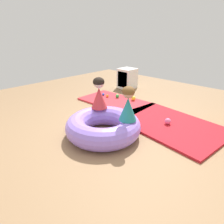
{
  "coord_description": "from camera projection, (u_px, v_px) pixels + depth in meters",
  "views": [
    {
      "loc": [
        2.05,
        -2.07,
        1.59
      ],
      "look_at": [
        -0.01,
        0.06,
        0.35
      ],
      "focal_mm": 31.94,
      "sensor_mm": 36.0,
      "label": 1
    }
  ],
  "objects": [
    {
      "name": "inflatable_cushion",
      "position": [
        103.0,
        126.0,
        3.15
      ],
      "size": [
        1.19,
        1.19,
        0.33
      ],
      "primitive_type": "torus",
      "color": "#9975EA",
      "rests_on": "ground"
    },
    {
      "name": "play_ball_yellow",
      "position": [
        133.0,
        98.0,
        4.66
      ],
      "size": [
        0.1,
        0.1,
        0.1
      ],
      "primitive_type": "sphere",
      "color": "yellow",
      "rests_on": "gym_mat_near_left"
    },
    {
      "name": "child_in_red",
      "position": [
        99.0,
        93.0,
        3.34
      ],
      "size": [
        0.3,
        0.3,
        0.53
      ],
      "rotation": [
        0.0,
        0.0,
        3.01
      ],
      "color": "red",
      "rests_on": "inflatable_cushion"
    },
    {
      "name": "play_ball_orange",
      "position": [
        107.0,
        96.0,
        4.88
      ],
      "size": [
        0.07,
        0.07,
        0.07
      ],
      "primitive_type": "sphere",
      "color": "orange",
      "rests_on": "gym_mat_near_left"
    },
    {
      "name": "gym_mat_far_left",
      "position": [
        170.0,
        124.0,
        3.54
      ],
      "size": [
        1.96,
        1.45,
        0.04
      ],
      "primitive_type": "cube",
      "rotation": [
        0.0,
        0.0,
        -0.12
      ],
      "color": "#B21923",
      "rests_on": "ground"
    },
    {
      "name": "ground_plane",
      "position": [
        110.0,
        133.0,
        3.3
      ],
      "size": [
        8.0,
        8.0,
        0.0
      ],
      "primitive_type": "plane",
      "color": "#93704C"
    },
    {
      "name": "child_in_teal",
      "position": [
        128.0,
        104.0,
        2.88
      ],
      "size": [
        0.28,
        0.28,
        0.52
      ],
      "rotation": [
        0.0,
        0.0,
        1.63
      ],
      "color": "teal",
      "rests_on": "inflatable_cushion"
    },
    {
      "name": "play_ball_blue",
      "position": [
        103.0,
        94.0,
        5.01
      ],
      "size": [
        0.07,
        0.07,
        0.07
      ],
      "primitive_type": "sphere",
      "color": "blue",
      "rests_on": "gym_mat_near_left"
    },
    {
      "name": "gym_mat_near_left",
      "position": [
        115.0,
        102.0,
        4.66
      ],
      "size": [
        1.67,
        0.99,
        0.04
      ],
      "primitive_type": "cube",
      "rotation": [
        0.0,
        0.0,
        0.04
      ],
      "color": "red",
      "rests_on": "ground"
    },
    {
      "name": "storage_cube",
      "position": [
        127.0,
        78.0,
        5.71
      ],
      "size": [
        0.44,
        0.44,
        0.56
      ],
      "color": "white",
      "rests_on": "ground"
    },
    {
      "name": "play_ball_green",
      "position": [
        117.0,
        96.0,
        4.84
      ],
      "size": [
        0.09,
        0.09,
        0.09
      ],
      "primitive_type": "sphere",
      "color": "green",
      "rests_on": "gym_mat_near_left"
    },
    {
      "name": "play_ball_teal",
      "position": [
        130.0,
        113.0,
        3.83
      ],
      "size": [
        0.09,
        0.09,
        0.09
      ],
      "primitive_type": "sphere",
      "color": "teal",
      "rests_on": "gym_mat_far_left"
    },
    {
      "name": "play_ball_pink",
      "position": [
        168.0,
        121.0,
        3.49
      ],
      "size": [
        0.11,
        0.11,
        0.11
      ],
      "primitive_type": "sphere",
      "color": "pink",
      "rests_on": "gym_mat_far_left"
    },
    {
      "name": "play_ball_red",
      "position": [
        97.0,
        97.0,
        4.8
      ],
      "size": [
        0.06,
        0.06,
        0.06
      ],
      "primitive_type": "sphere",
      "color": "red",
      "rests_on": "gym_mat_near_left"
    }
  ]
}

